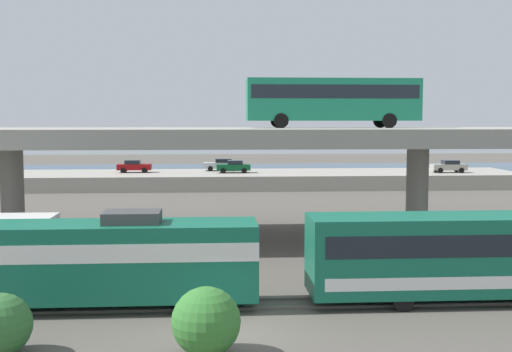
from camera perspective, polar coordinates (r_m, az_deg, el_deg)
name	(u,v)px	position (r m, az deg, el deg)	size (l,w,h in m)	color
ground_plane	(225,336)	(25.21, -2.70, -13.72)	(260.00, 260.00, 0.00)	#565149
rail_strip_near	(224,309)	(28.32, -2.83, -11.49)	(110.00, 0.12, 0.12)	#59544C
rail_strip_far	(223,300)	(29.71, -2.88, -10.70)	(110.00, 0.12, 0.12)	#59544C
train_locomotive	(48,258)	(29.33, -17.60, -6.85)	(17.20, 3.04, 4.18)	#14664C
highway_overpass	(219,139)	(43.91, -3.26, 3.21)	(96.00, 12.28, 7.49)	#9E998E
transit_bus_on_overpass	(333,98)	(46.25, 6.69, 6.73)	(12.00, 2.68, 3.40)	#197A56
service_truck_west	(28,242)	(36.69, -19.18, -5.44)	(6.80, 2.46, 3.04)	#515459
pier_parking_lot	(216,180)	(79.22, -3.50, -0.32)	(73.15, 12.20, 1.71)	#9E998E
parked_car_0	(134,166)	(80.41, -10.55, 0.85)	(4.06, 1.82, 1.50)	maroon
parked_car_1	(449,166)	(82.25, 16.42, 0.82)	(4.15, 1.82, 1.50)	#9E998C
parked_car_2	(222,164)	(81.98, -2.97, 1.01)	(4.54, 1.94, 1.50)	#B7B7BC
parked_car_3	(234,166)	(78.68, -1.95, 0.84)	(4.03, 1.94, 1.50)	#0C4C26
harbor_water	(215,172)	(102.21, -3.58, 0.38)	(140.00, 36.00, 0.01)	navy
shrub_left	(0,325)	(24.50, -21.34, -11.96)	(2.16, 2.16, 2.16)	#306731
shrub_right	(206,322)	(22.94, -4.36, -12.50)	(2.38, 2.38, 2.38)	#367930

